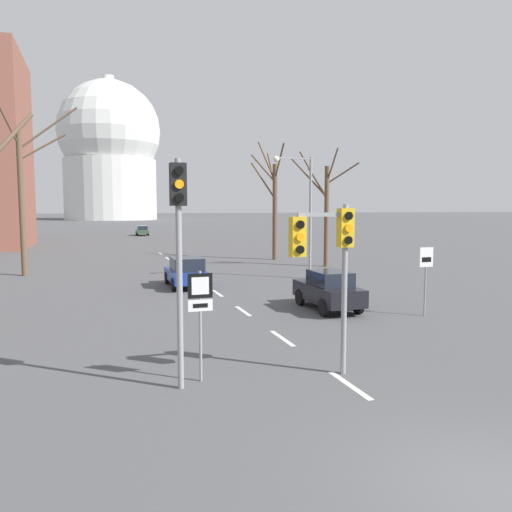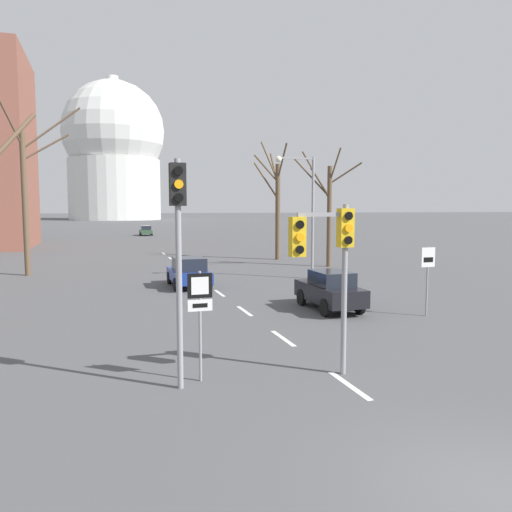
{
  "view_description": "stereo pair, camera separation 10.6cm",
  "coord_description": "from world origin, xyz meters",
  "px_view_note": "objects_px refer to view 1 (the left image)",
  "views": [
    {
      "loc": [
        -5.67,
        -5.51,
        4.22
      ],
      "look_at": [
        -1.73,
        6.7,
        2.97
      ],
      "focal_mm": 35.0,
      "sensor_mm": 36.0,
      "label": 1
    },
    {
      "loc": [
        -5.57,
        -5.54,
        4.22
      ],
      "look_at": [
        -1.73,
        6.7,
        2.97
      ],
      "focal_mm": 35.0,
      "sensor_mm": 36.0,
      "label": 2
    }
  ],
  "objects_px": {
    "speed_limit_sign": "(426,269)",
    "sedan_mid_centre": "(142,231)",
    "traffic_signal_centre_tall": "(328,248)",
    "sedan_near_right": "(187,272)",
    "sedan_near_left": "(328,290)",
    "street_lamp_right": "(303,203)",
    "route_sign_post": "(200,306)",
    "traffic_signal_near_left": "(179,231)"
  },
  "relations": [
    {
      "from": "speed_limit_sign",
      "to": "sedan_mid_centre",
      "type": "distance_m",
      "value": 61.78
    },
    {
      "from": "traffic_signal_centre_tall",
      "to": "sedan_mid_centre",
      "type": "xyz_separation_m",
      "value": [
        1.37,
        66.72,
        -2.47
      ]
    },
    {
      "from": "sedan_near_right",
      "to": "sedan_near_left",
      "type": "bearing_deg",
      "value": -59.78
    },
    {
      "from": "sedan_mid_centre",
      "to": "sedan_near_left",
      "type": "bearing_deg",
      "value": -87.78
    },
    {
      "from": "traffic_signal_centre_tall",
      "to": "sedan_mid_centre",
      "type": "relative_size",
      "value": 1.08
    },
    {
      "from": "street_lamp_right",
      "to": "sedan_near_left",
      "type": "height_order",
      "value": "street_lamp_right"
    },
    {
      "from": "sedan_near_left",
      "to": "sedan_mid_centre",
      "type": "distance_m",
      "value": 59.35
    },
    {
      "from": "sedan_near_left",
      "to": "sedan_mid_centre",
      "type": "xyz_separation_m",
      "value": [
        -2.3,
        59.31,
        -0.07
      ]
    },
    {
      "from": "speed_limit_sign",
      "to": "route_sign_post",
      "type": "bearing_deg",
      "value": -154.87
    },
    {
      "from": "street_lamp_right",
      "to": "sedan_near_right",
      "type": "xyz_separation_m",
      "value": [
        -7.07,
        -0.87,
        -3.71
      ]
    },
    {
      "from": "traffic_signal_near_left",
      "to": "route_sign_post",
      "type": "distance_m",
      "value": 1.95
    },
    {
      "from": "traffic_signal_centre_tall",
      "to": "sedan_near_left",
      "type": "xyz_separation_m",
      "value": [
        3.67,
        7.41,
        -2.4
      ]
    },
    {
      "from": "route_sign_post",
      "to": "sedan_near_left",
      "type": "distance_m",
      "value": 9.68
    },
    {
      "from": "traffic_signal_centre_tall",
      "to": "sedan_near_right",
      "type": "height_order",
      "value": "traffic_signal_centre_tall"
    },
    {
      "from": "sedan_near_left",
      "to": "route_sign_post",
      "type": "bearing_deg",
      "value": -134.68
    },
    {
      "from": "traffic_signal_near_left",
      "to": "sedan_mid_centre",
      "type": "bearing_deg",
      "value": 85.69
    },
    {
      "from": "sedan_near_left",
      "to": "speed_limit_sign",
      "type": "bearing_deg",
      "value": -35.96
    },
    {
      "from": "traffic_signal_centre_tall",
      "to": "street_lamp_right",
      "type": "xyz_separation_m",
      "value": [
        6.2,
        16.06,
        1.28
      ]
    },
    {
      "from": "street_lamp_right",
      "to": "sedan_near_left",
      "type": "bearing_deg",
      "value": -106.28
    },
    {
      "from": "speed_limit_sign",
      "to": "sedan_near_right",
      "type": "height_order",
      "value": "speed_limit_sign"
    },
    {
      "from": "speed_limit_sign",
      "to": "sedan_near_right",
      "type": "distance_m",
      "value": 12.63
    },
    {
      "from": "traffic_signal_near_left",
      "to": "route_sign_post",
      "type": "xyz_separation_m",
      "value": [
        0.55,
        0.33,
        -1.84
      ]
    },
    {
      "from": "route_sign_post",
      "to": "speed_limit_sign",
      "type": "height_order",
      "value": "speed_limit_sign"
    },
    {
      "from": "traffic_signal_near_left",
      "to": "sedan_near_left",
      "type": "distance_m",
      "value": 10.64
    },
    {
      "from": "route_sign_post",
      "to": "sedan_near_left",
      "type": "bearing_deg",
      "value": 45.32
    },
    {
      "from": "traffic_signal_near_left",
      "to": "street_lamp_right",
      "type": "xyz_separation_m",
      "value": [
        9.84,
        15.84,
        0.82
      ]
    },
    {
      "from": "speed_limit_sign",
      "to": "sedan_near_right",
      "type": "xyz_separation_m",
      "value": [
        -7.61,
        10.02,
        -1.06
      ]
    },
    {
      "from": "traffic_signal_near_left",
      "to": "sedan_near_left",
      "type": "height_order",
      "value": "traffic_signal_near_left"
    },
    {
      "from": "street_lamp_right",
      "to": "sedan_near_right",
      "type": "bearing_deg",
      "value": -173.02
    },
    {
      "from": "traffic_signal_centre_tall",
      "to": "sedan_near_right",
      "type": "relative_size",
      "value": 1.07
    },
    {
      "from": "sedan_near_right",
      "to": "street_lamp_right",
      "type": "bearing_deg",
      "value": 6.98
    },
    {
      "from": "speed_limit_sign",
      "to": "sedan_mid_centre",
      "type": "bearing_deg",
      "value": 94.99
    },
    {
      "from": "speed_limit_sign",
      "to": "sedan_mid_centre",
      "type": "height_order",
      "value": "speed_limit_sign"
    },
    {
      "from": "speed_limit_sign",
      "to": "traffic_signal_centre_tall",
      "type": "bearing_deg",
      "value": -142.47
    },
    {
      "from": "traffic_signal_centre_tall",
      "to": "route_sign_post",
      "type": "xyz_separation_m",
      "value": [
        -3.1,
        0.56,
        -1.38
      ]
    },
    {
      "from": "traffic_signal_near_left",
      "to": "street_lamp_right",
      "type": "bearing_deg",
      "value": 58.13
    },
    {
      "from": "traffic_signal_near_left",
      "to": "sedan_mid_centre",
      "type": "relative_size",
      "value": 1.34
    },
    {
      "from": "sedan_near_right",
      "to": "sedan_mid_centre",
      "type": "bearing_deg",
      "value": 87.51
    },
    {
      "from": "street_lamp_right",
      "to": "sedan_mid_centre",
      "type": "distance_m",
      "value": 51.02
    },
    {
      "from": "traffic_signal_near_left",
      "to": "sedan_near_right",
      "type": "height_order",
      "value": "traffic_signal_near_left"
    },
    {
      "from": "street_lamp_right",
      "to": "sedan_near_left",
      "type": "xyz_separation_m",
      "value": [
        -2.53,
        -8.66,
        -3.68
      ]
    },
    {
      "from": "route_sign_post",
      "to": "sedan_near_left",
      "type": "xyz_separation_m",
      "value": [
        6.77,
        6.85,
        -1.02
      ]
    }
  ]
}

